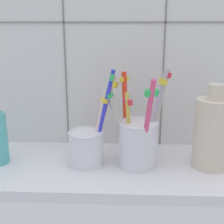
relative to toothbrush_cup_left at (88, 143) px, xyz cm
name	(u,v)px	position (x,y,z in cm)	size (l,w,h in cm)	color
counter_slab	(112,169)	(4.74, -0.63, -5.18)	(64.00, 22.00, 2.00)	silver
tile_wall_back	(114,54)	(4.74, 11.37, 16.33)	(64.00, 2.20, 45.00)	silver
toothbrush_cup_left	(88,143)	(0.00, 0.00, 0.00)	(9.42, 9.26, 18.76)	silver
toothbrush_cup_right	(138,138)	(9.90, -0.07, 1.19)	(12.97, 11.26, 18.75)	silver
ceramic_vase	(212,132)	(23.82, -0.36, 2.90)	(6.75, 6.75, 16.33)	beige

